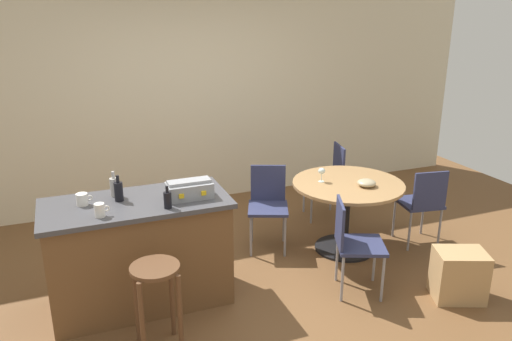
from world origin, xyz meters
name	(u,v)px	position (x,y,z in m)	size (l,w,h in m)	color
ground_plane	(249,284)	(0.00, 0.00, 0.00)	(8.80, 8.80, 0.00)	brown
back_wall	(183,96)	(0.00, 2.27, 1.35)	(8.00, 0.10, 2.70)	beige
kitchen_island	(140,252)	(-0.94, 0.08, 0.46)	(1.49, 0.71, 0.92)	brown
wooden_stool	(156,288)	(-0.93, -0.60, 0.51)	(0.35, 0.35, 0.69)	brown
dining_table	(347,198)	(1.17, 0.28, 0.57)	(1.11, 1.11, 0.73)	black
folding_chair_near	(423,201)	(1.94, 0.08, 0.50)	(0.46, 0.46, 0.85)	navy
folding_chair_far	(328,175)	(1.42, 1.10, 0.52)	(0.48, 0.48, 0.88)	navy
folding_chair_left	(268,201)	(0.46, 0.65, 0.50)	(0.52, 0.52, 0.85)	navy
folding_chair_right	(353,240)	(0.80, -0.42, 0.50)	(0.52, 0.52, 0.85)	navy
toolbox	(189,189)	(-0.52, 0.00, 0.99)	(0.36, 0.21, 0.15)	gray
bottle_0	(114,187)	(-1.08, 0.26, 1.00)	(0.07, 0.07, 0.21)	#B7B2AD
bottle_1	(119,191)	(-1.06, 0.14, 1.00)	(0.07, 0.07, 0.21)	black
bottle_2	(168,200)	(-0.73, -0.15, 0.99)	(0.06, 0.06, 0.18)	black
cup_0	(82,199)	(-1.34, 0.15, 0.97)	(0.13, 0.09, 0.10)	white
cup_1	(100,210)	(-1.23, -0.13, 0.97)	(0.11, 0.08, 0.10)	white
wine_glass	(322,172)	(0.93, 0.41, 0.84)	(0.07, 0.07, 0.14)	silver
serving_bowl	(367,183)	(1.28, 0.13, 0.77)	(0.18, 0.18, 0.07)	tan
cardboard_box	(459,275)	(1.59, -0.86, 0.22)	(0.42, 0.31, 0.44)	tan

